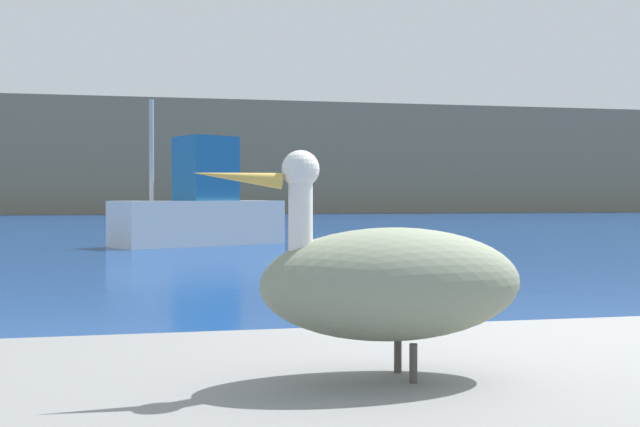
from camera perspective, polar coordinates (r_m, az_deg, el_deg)
name	(u,v)px	position (r m, az deg, el deg)	size (l,w,h in m)	color
hillside_backdrop	(174,159)	(69.67, -10.36, 3.82)	(140.00, 10.98, 9.17)	#7F755B
pelican	(390,281)	(3.05, 5.00, -4.83)	(1.27, 0.53, 0.86)	gray
fishing_boat_white	(201,208)	(22.19, -8.50, 0.38)	(4.90, 3.46, 3.87)	white
mooring_buoy	(388,256)	(14.21, 4.83, -3.05)	(0.53, 0.53, 0.53)	red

